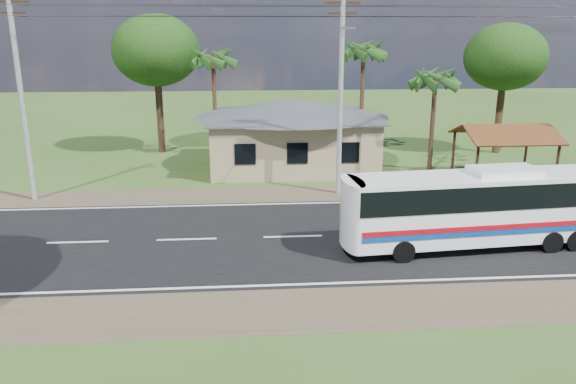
# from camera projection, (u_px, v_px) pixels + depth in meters

# --- Properties ---
(ground) EXTENTS (120.00, 120.00, 0.00)m
(ground) POSITION_uv_depth(u_px,v_px,m) (293.00, 237.00, 23.99)
(ground) COLOR #2E4C1B
(ground) RESTS_ON ground
(road) EXTENTS (120.00, 16.00, 0.03)m
(road) POSITION_uv_depth(u_px,v_px,m) (293.00, 237.00, 23.98)
(road) COLOR black
(road) RESTS_ON ground
(house) EXTENTS (12.40, 10.00, 5.00)m
(house) POSITION_uv_depth(u_px,v_px,m) (292.00, 125.00, 35.77)
(house) COLOR tan
(house) RESTS_ON ground
(waiting_shed) EXTENTS (5.20, 4.48, 3.35)m
(waiting_shed) POSITION_uv_depth(u_px,v_px,m) (505.00, 134.00, 32.30)
(waiting_shed) COLOR #382514
(waiting_shed) RESTS_ON ground
(concrete_barrier) EXTENTS (7.00, 0.30, 0.90)m
(concrete_barrier) POSITION_uv_depth(u_px,v_px,m) (507.00, 186.00, 30.09)
(concrete_barrier) COLOR #9E9E99
(concrete_barrier) RESTS_ON ground
(utility_poles) EXTENTS (32.80, 2.22, 11.00)m
(utility_poles) POSITION_uv_depth(u_px,v_px,m) (334.00, 85.00, 28.78)
(utility_poles) COLOR #9E9E99
(utility_poles) RESTS_ON ground
(palm_near) EXTENTS (2.80, 2.80, 6.70)m
(palm_near) POSITION_uv_depth(u_px,v_px,m) (436.00, 78.00, 33.61)
(palm_near) COLOR #47301E
(palm_near) RESTS_ON ground
(palm_mid) EXTENTS (2.80, 2.80, 8.20)m
(palm_mid) POSITION_uv_depth(u_px,v_px,m) (364.00, 51.00, 37.27)
(palm_mid) COLOR #47301E
(palm_mid) RESTS_ON ground
(palm_far) EXTENTS (2.80, 2.80, 7.70)m
(palm_far) POSITION_uv_depth(u_px,v_px,m) (213.00, 59.00, 37.16)
(palm_far) COLOR #47301E
(palm_far) RESTS_ON ground
(tree_behind_house) EXTENTS (6.00, 6.00, 9.61)m
(tree_behind_house) POSITION_uv_depth(u_px,v_px,m) (156.00, 51.00, 38.67)
(tree_behind_house) COLOR #47301E
(tree_behind_house) RESTS_ON ground
(tree_behind_shed) EXTENTS (5.60, 5.60, 9.02)m
(tree_behind_shed) POSITION_uv_depth(u_px,v_px,m) (505.00, 57.00, 38.60)
(tree_behind_shed) COLOR #47301E
(tree_behind_shed) RESTS_ON ground
(coach_bus) EXTENTS (10.78, 3.18, 3.30)m
(coach_bus) POSITION_uv_depth(u_px,v_px,m) (480.00, 203.00, 22.36)
(coach_bus) COLOR white
(coach_bus) RESTS_ON ground
(motorcycle) EXTENTS (2.01, 1.36, 1.00)m
(motorcycle) POSITION_uv_depth(u_px,v_px,m) (431.00, 179.00, 31.37)
(motorcycle) COLOR black
(motorcycle) RESTS_ON ground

